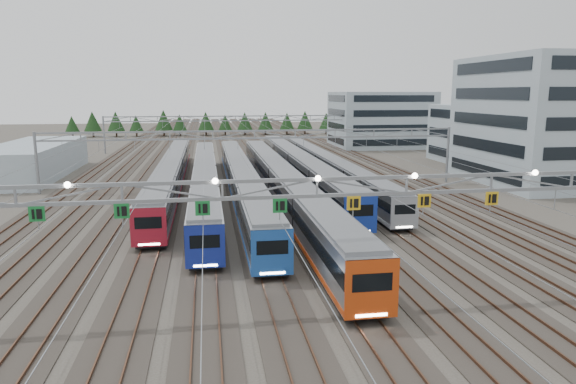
{
  "coord_description": "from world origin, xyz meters",
  "views": [
    {
      "loc": [
        -6.4,
        -29.35,
        12.84
      ],
      "look_at": [
        1.15,
        18.26,
        3.5
      ],
      "focal_mm": 32.0,
      "sensor_mm": 36.0,
      "label": 1
    }
  ],
  "objects": [
    {
      "name": "ground",
      "position": [
        0.0,
        0.0,
        0.0
      ],
      "size": [
        400.0,
        400.0,
        0.0
      ],
      "primitive_type": "plane",
      "color": "#47423A",
      "rests_on": "ground"
    },
    {
      "name": "track_bed",
      "position": [
        0.0,
        100.0,
        1.49
      ],
      "size": [
        54.0,
        260.0,
        5.42
      ],
      "color": "#2D2823",
      "rests_on": "ground"
    },
    {
      "name": "train_a",
      "position": [
        -11.25,
        42.67,
        2.15
      ],
      "size": [
        2.91,
        61.87,
        3.8
      ],
      "color": "black",
      "rests_on": "ground"
    },
    {
      "name": "train_b",
      "position": [
        -6.75,
        35.96,
        2.12
      ],
      "size": [
        2.87,
        60.33,
        3.74
      ],
      "color": "black",
      "rests_on": "ground"
    },
    {
      "name": "train_c",
      "position": [
        -2.25,
        35.18,
        2.17
      ],
      "size": [
        2.94,
        63.39,
        3.83
      ],
      "color": "black",
      "rests_on": "ground"
    },
    {
      "name": "train_d",
      "position": [
        2.25,
        30.24,
        2.26
      ],
      "size": [
        3.09,
        68.67,
        4.03
      ],
      "color": "black",
      "rests_on": "ground"
    },
    {
      "name": "train_e",
      "position": [
        6.75,
        44.03,
        2.25
      ],
      "size": [
        3.07,
        62.51,
        4.0
      ],
      "color": "black",
      "rests_on": "ground"
    },
    {
      "name": "train_f",
      "position": [
        11.25,
        46.93,
        2.01
      ],
      "size": [
        2.7,
        66.19,
        3.51
      ],
      "color": "black",
      "rests_on": "ground"
    },
    {
      "name": "gantry_near",
      "position": [
        -0.05,
        -0.12,
        7.09
      ],
      "size": [
        56.36,
        0.61,
        8.08
      ],
      "color": "gray",
      "rests_on": "ground"
    },
    {
      "name": "gantry_mid",
      "position": [
        0.0,
        40.0,
        6.39
      ],
      "size": [
        56.36,
        0.36,
        8.0
      ],
      "color": "gray",
      "rests_on": "ground"
    },
    {
      "name": "gantry_far",
      "position": [
        0.0,
        85.0,
        6.39
      ],
      "size": [
        56.36,
        0.36,
        8.0
      ],
      "color": "gray",
      "rests_on": "ground"
    },
    {
      "name": "depot_bldg_south",
      "position": [
        41.41,
        37.78,
        8.97
      ],
      "size": [
        18.0,
        22.0,
        17.94
      ],
      "primitive_type": "cube",
      "color": "#9AAEB7",
      "rests_on": "ground"
    },
    {
      "name": "depot_bldg_mid",
      "position": [
        44.09,
        59.56,
        5.32
      ],
      "size": [
        14.0,
        16.0,
        10.64
      ],
      "primitive_type": "cube",
      "color": "#9AAEB7",
      "rests_on": "ground"
    },
    {
      "name": "depot_bldg_north",
      "position": [
        35.19,
        90.48,
        6.52
      ],
      "size": [
        22.0,
        18.0,
        13.05
      ],
      "primitive_type": "cube",
      "color": "#9AAEB7",
      "rests_on": "ground"
    },
    {
      "name": "west_shed",
      "position": [
        -33.45,
        55.66,
        2.51
      ],
      "size": [
        10.0,
        30.0,
        5.03
      ],
      "primitive_type": "cube",
      "color": "#9AAEB7",
      "rests_on": "ground"
    },
    {
      "name": "treeline",
      "position": [
        -4.05,
        129.57,
        4.23
      ],
      "size": [
        87.5,
        5.6,
        7.02
      ],
      "color": "#332114",
      "rests_on": "ground"
    }
  ]
}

